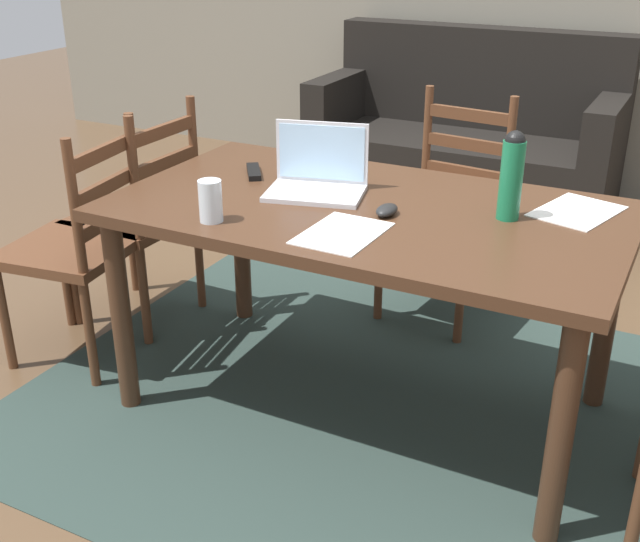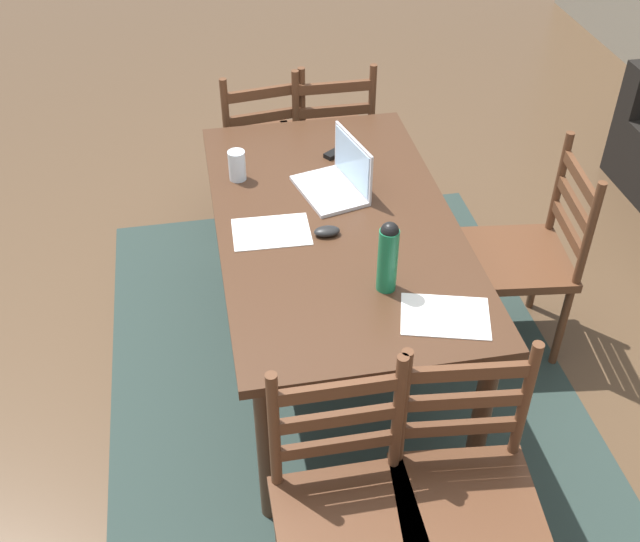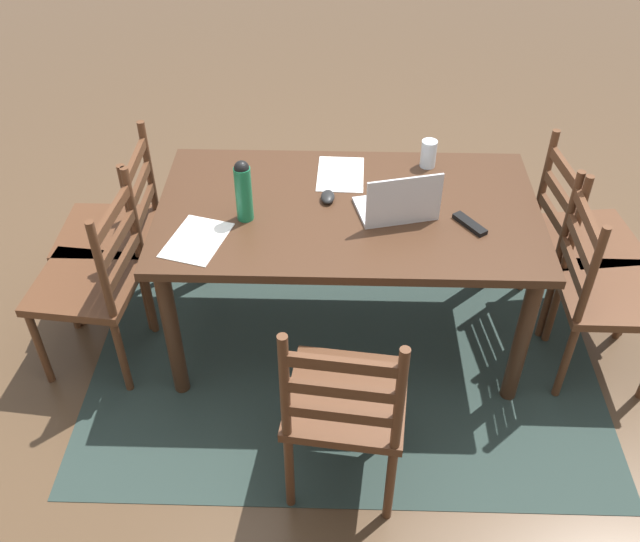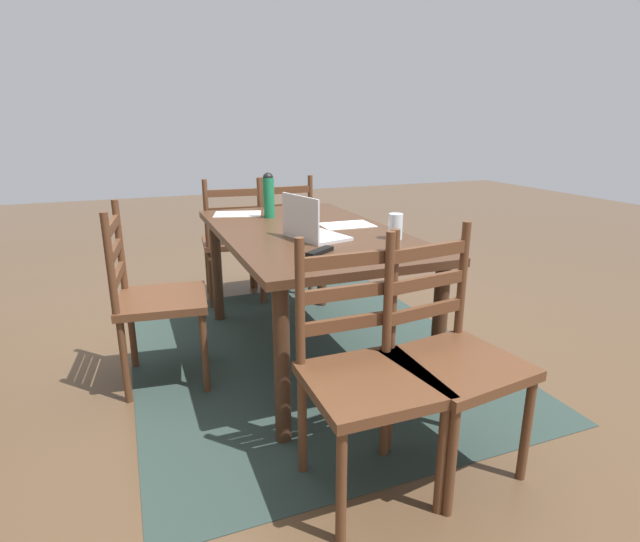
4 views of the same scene
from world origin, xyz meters
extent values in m
plane|color=brown|center=(0.00, 0.00, 0.00)|extent=(14.00, 14.00, 0.00)
cube|color=#283833|center=(0.00, 0.00, 0.00)|extent=(2.36, 1.97, 0.01)
cube|color=#422819|center=(0.00, 0.00, 0.74)|extent=(1.65, 0.93, 0.04)
cylinder|color=#422819|center=(-0.75, -0.39, 0.36)|extent=(0.07, 0.07, 0.72)
cylinder|color=#422819|center=(0.75, -0.39, 0.36)|extent=(0.07, 0.07, 0.72)
cylinder|color=#422819|center=(-0.75, 0.39, 0.36)|extent=(0.07, 0.07, 0.72)
cylinder|color=#422819|center=(0.75, 0.39, 0.36)|extent=(0.07, 0.07, 0.72)
cube|color=#56331E|center=(-1.16, 0.19, 0.45)|extent=(0.44, 0.44, 0.04)
cylinder|color=#56331E|center=(-1.35, 0.00, 0.21)|extent=(0.04, 0.04, 0.43)
cylinder|color=#56331E|center=(-1.34, 0.38, 0.21)|extent=(0.04, 0.04, 0.43)
cylinder|color=#56331E|center=(-0.97, -0.01, 0.21)|extent=(0.04, 0.04, 0.43)
cylinder|color=#56331E|center=(-0.96, 0.37, 0.21)|extent=(0.04, 0.04, 0.43)
cylinder|color=#56331E|center=(-0.96, -0.01, 0.70)|extent=(0.04, 0.04, 0.50)
cylinder|color=#56331E|center=(-0.95, 0.37, 0.70)|extent=(0.04, 0.04, 0.50)
cube|color=#56331E|center=(-0.96, 0.18, 0.60)|extent=(0.03, 0.36, 0.05)
cube|color=#56331E|center=(-0.96, 0.18, 0.72)|extent=(0.03, 0.36, 0.05)
cube|color=#56331E|center=(-0.96, 0.18, 0.85)|extent=(0.03, 0.36, 0.05)
cube|color=#56331E|center=(0.00, 0.80, 0.45)|extent=(0.49, 0.49, 0.04)
cylinder|color=#56331E|center=(0.17, 0.58, 0.21)|extent=(0.04, 0.04, 0.43)
cylinder|color=#56331E|center=(-0.21, 0.63, 0.21)|extent=(0.04, 0.04, 0.43)
cylinder|color=#56331E|center=(0.21, 0.96, 0.21)|extent=(0.04, 0.04, 0.43)
cylinder|color=#56331E|center=(-0.17, 1.01, 0.21)|extent=(0.04, 0.04, 0.43)
cylinder|color=#56331E|center=(0.21, 0.97, 0.70)|extent=(0.04, 0.04, 0.50)
cylinder|color=#56331E|center=(-0.16, 1.02, 0.70)|extent=(0.04, 0.04, 0.50)
cube|color=#56331E|center=(0.02, 0.99, 0.60)|extent=(0.36, 0.07, 0.05)
cube|color=#56331E|center=(0.02, 0.99, 0.72)|extent=(0.36, 0.07, 0.05)
cube|color=#56331E|center=(0.02, 0.99, 0.85)|extent=(0.36, 0.07, 0.05)
cube|color=#56331E|center=(1.16, 0.19, 0.45)|extent=(0.48, 0.48, 0.04)
cylinder|color=#56331E|center=(1.36, 0.36, 0.21)|extent=(0.04, 0.04, 0.43)
cylinder|color=#56331E|center=(1.32, -0.02, 0.21)|extent=(0.04, 0.04, 0.43)
cylinder|color=#56331E|center=(0.99, 0.40, 0.21)|extent=(0.04, 0.04, 0.43)
cylinder|color=#56331E|center=(0.95, 0.02, 0.21)|extent=(0.04, 0.04, 0.43)
cylinder|color=#56331E|center=(0.98, 0.40, 0.70)|extent=(0.04, 0.04, 0.50)
cylinder|color=#56331E|center=(0.94, 0.02, 0.70)|extent=(0.04, 0.04, 0.50)
cube|color=#56331E|center=(0.96, 0.21, 0.60)|extent=(0.06, 0.36, 0.05)
cube|color=#56331E|center=(0.96, 0.21, 0.72)|extent=(0.06, 0.36, 0.05)
cube|color=#56331E|center=(0.96, 0.21, 0.85)|extent=(0.06, 0.36, 0.05)
cube|color=#56331E|center=(-1.16, -0.19, 0.45)|extent=(0.50, 0.50, 0.04)
cylinder|color=#56331E|center=(-1.32, -0.40, 0.21)|extent=(0.04, 0.04, 0.43)
cylinder|color=#56331E|center=(-1.37, -0.02, 0.21)|extent=(0.04, 0.04, 0.43)
cylinder|color=#56331E|center=(-0.94, -0.35, 0.21)|extent=(0.04, 0.04, 0.43)
cylinder|color=#56331E|center=(-0.99, 0.03, 0.21)|extent=(0.04, 0.04, 0.43)
cylinder|color=#56331E|center=(-0.93, -0.35, 0.70)|extent=(0.04, 0.04, 0.50)
cylinder|color=#56331E|center=(-0.98, 0.03, 0.70)|extent=(0.04, 0.04, 0.50)
cube|color=#56331E|center=(-0.96, -0.16, 0.60)|extent=(0.07, 0.36, 0.05)
cube|color=#56331E|center=(-0.96, -0.16, 0.72)|extent=(0.07, 0.36, 0.05)
cube|color=#56331E|center=(-0.96, -0.16, 0.85)|extent=(0.07, 0.36, 0.05)
cube|color=#56331E|center=(1.16, -0.19, 0.45)|extent=(0.44, 0.44, 0.04)
cylinder|color=#56331E|center=(1.35, 0.00, 0.21)|extent=(0.04, 0.04, 0.43)
cylinder|color=#56331E|center=(1.34, -0.38, 0.21)|extent=(0.04, 0.04, 0.43)
cylinder|color=#56331E|center=(0.97, 0.00, 0.21)|extent=(0.04, 0.04, 0.43)
cylinder|color=#56331E|center=(0.96, -0.38, 0.21)|extent=(0.04, 0.04, 0.43)
cylinder|color=#56331E|center=(0.96, 0.00, 0.70)|extent=(0.04, 0.04, 0.50)
cylinder|color=#56331E|center=(0.95, -0.38, 0.70)|extent=(0.04, 0.04, 0.50)
cube|color=#56331E|center=(0.96, -0.19, 0.60)|extent=(0.02, 0.36, 0.05)
cube|color=#56331E|center=(0.96, -0.19, 0.72)|extent=(0.02, 0.36, 0.05)
cube|color=#56331E|center=(0.96, -0.19, 0.85)|extent=(0.02, 0.36, 0.05)
cube|color=silver|center=(-0.20, 0.01, 0.77)|extent=(0.36, 0.29, 0.02)
cube|color=silver|center=(-0.22, 0.12, 0.88)|extent=(0.31, 0.09, 0.21)
cube|color=#A5CCEA|center=(-0.22, 0.11, 0.88)|extent=(0.29, 0.08, 0.19)
cylinder|color=#197247|center=(0.43, 0.09, 0.88)|extent=(0.07, 0.07, 0.25)
sphere|color=black|center=(0.43, 0.09, 1.00)|extent=(0.06, 0.06, 0.06)
cylinder|color=silver|center=(-0.37, -0.35, 0.82)|extent=(0.07, 0.07, 0.13)
ellipsoid|color=black|center=(0.09, -0.05, 0.77)|extent=(0.06, 0.10, 0.03)
cube|color=black|center=(-0.50, 0.12, 0.77)|extent=(0.13, 0.16, 0.02)
cube|color=white|center=(0.03, -0.26, 0.76)|extent=(0.22, 0.30, 0.00)
cube|color=white|center=(0.62, 0.25, 0.76)|extent=(0.28, 0.34, 0.00)
camera|label=1|loc=(0.96, -2.21, 1.62)|focal=44.21mm
camera|label=2|loc=(2.43, -0.51, 2.51)|focal=43.49mm
camera|label=3|loc=(0.05, 2.50, 2.51)|focal=39.62mm
camera|label=4|loc=(-2.55, 0.93, 1.34)|focal=28.06mm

